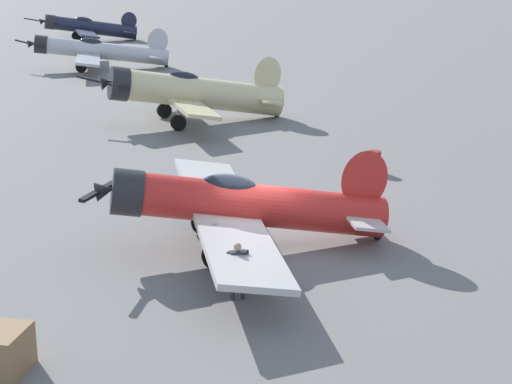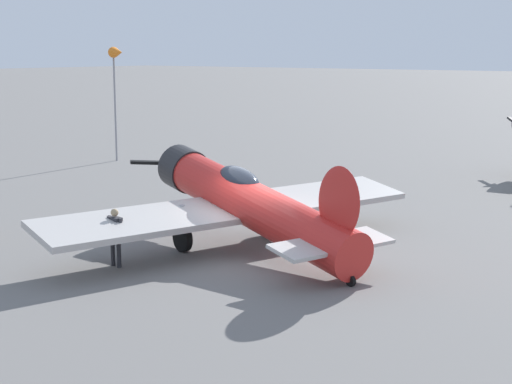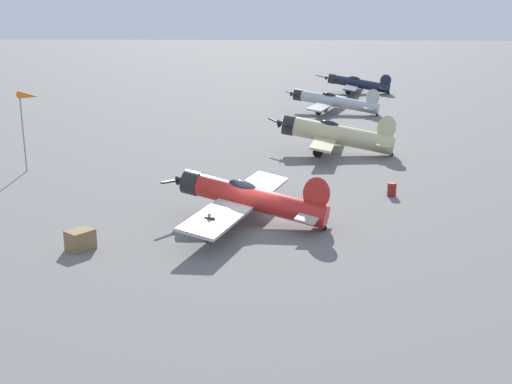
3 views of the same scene
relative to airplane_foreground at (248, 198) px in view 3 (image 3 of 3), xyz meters
name	(u,v)px [view 3 (image 3 of 3)]	position (x,y,z in m)	size (l,w,h in m)	color
ground_plane	(256,223)	(0.48, -0.15, -1.41)	(400.00, 400.00, 0.00)	slate
airplane_foreground	(248,198)	(0.00, 0.00, 0.00)	(9.56, 12.23, 3.06)	red
airplane_mid_apron	(334,134)	(5.97, 18.19, 0.20)	(10.50, 10.29, 3.38)	beige
airplane_far_line	(333,101)	(7.19, 39.15, -0.04)	(10.61, 11.88, 3.01)	#B7BABF
airplane_outer_stand	(356,83)	(11.59, 57.13, -0.08)	(10.29, 13.19, 2.76)	#1E2338
ground_crew_mechanic	(209,225)	(-1.74, -3.47, -0.45)	(0.61, 0.28, 1.59)	#2D2D33
equipment_crate	(80,240)	(-8.07, -4.71, -0.91)	(1.56, 1.61, 1.00)	olive
fuel_drum	(392,189)	(8.88, 5.68, -0.98)	(0.60, 0.60, 0.87)	maroon
windsock_mast	(28,99)	(-16.12, 10.48, 3.99)	(2.06, 1.57, 5.91)	gray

